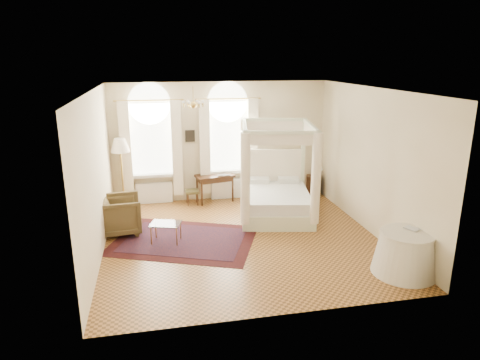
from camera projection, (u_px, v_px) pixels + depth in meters
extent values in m
plane|color=#A86B31|center=(242.00, 239.00, 9.61)|extent=(6.00, 6.00, 0.00)
plane|color=#F9E5BE|center=(221.00, 142.00, 11.97)|extent=(6.00, 0.00, 6.00)
plane|color=#F9E5BE|center=(284.00, 218.00, 6.33)|extent=(6.00, 0.00, 6.00)
plane|color=#F9E5BE|center=(96.00, 175.00, 8.57)|extent=(0.00, 6.00, 6.00)
plane|color=#F9E5BE|center=(371.00, 161.00, 9.73)|extent=(0.00, 6.00, 6.00)
plane|color=white|center=(243.00, 90.00, 8.69)|extent=(6.00, 6.00, 0.00)
cube|color=white|center=(151.00, 139.00, 11.54)|extent=(1.10, 0.04, 1.90)
cylinder|color=white|center=(149.00, 104.00, 11.27)|extent=(1.10, 0.04, 1.10)
cube|color=white|center=(153.00, 175.00, 11.73)|extent=(1.32, 0.24, 0.08)
cube|color=white|center=(126.00, 151.00, 11.32)|extent=(0.28, 0.14, 2.60)
cube|color=white|center=(177.00, 148.00, 11.58)|extent=(0.28, 0.14, 2.60)
cube|color=white|center=(154.00, 193.00, 11.89)|extent=(1.00, 0.12, 0.58)
cube|color=white|center=(228.00, 136.00, 11.94)|extent=(1.10, 0.04, 1.90)
cylinder|color=white|center=(227.00, 102.00, 11.68)|extent=(1.10, 0.04, 1.10)
cube|color=white|center=(229.00, 171.00, 12.13)|extent=(1.32, 0.24, 0.08)
cube|color=white|center=(205.00, 147.00, 11.72)|extent=(0.28, 0.14, 2.60)
cube|color=white|center=(252.00, 145.00, 11.98)|extent=(0.28, 0.14, 2.60)
cube|color=white|center=(229.00, 188.00, 12.29)|extent=(1.00, 0.12, 0.58)
cylinder|color=#AC8739|center=(193.00, 95.00, 9.70)|extent=(0.02, 0.02, 0.40)
sphere|color=#AC8739|center=(193.00, 105.00, 9.76)|extent=(0.16, 0.16, 0.16)
sphere|color=beige|center=(203.00, 102.00, 9.79)|extent=(0.07, 0.07, 0.07)
sphere|color=beige|center=(197.00, 101.00, 9.94)|extent=(0.07, 0.07, 0.07)
sphere|color=beige|center=(188.00, 101.00, 9.90)|extent=(0.07, 0.07, 0.07)
sphere|color=beige|center=(184.00, 102.00, 9.70)|extent=(0.07, 0.07, 0.07)
sphere|color=beige|center=(189.00, 103.00, 9.54)|extent=(0.07, 0.07, 0.07)
sphere|color=beige|center=(199.00, 103.00, 9.59)|extent=(0.07, 0.07, 0.07)
cube|color=black|center=(190.00, 136.00, 11.73)|extent=(0.26, 0.03, 0.32)
cube|color=black|center=(271.00, 130.00, 12.14)|extent=(0.22, 0.03, 0.26)
cube|color=beige|center=(276.00, 209.00, 10.96)|extent=(2.11, 2.43, 0.37)
cube|color=white|center=(276.00, 197.00, 10.87)|extent=(1.99, 2.31, 0.28)
cube|color=white|center=(273.00, 171.00, 11.74)|extent=(1.71, 0.41, 1.22)
cube|color=beige|center=(244.00, 162.00, 11.65)|extent=(0.11, 0.11, 2.34)
cube|color=beige|center=(303.00, 162.00, 11.66)|extent=(0.11, 0.11, 2.34)
cube|color=beige|center=(245.00, 184.00, 9.72)|extent=(0.11, 0.11, 2.34)
cube|color=beige|center=(316.00, 183.00, 9.73)|extent=(0.11, 0.11, 2.34)
cube|color=beige|center=(274.00, 120.00, 11.33)|extent=(1.71, 0.41, 0.08)
cube|color=beige|center=(282.00, 133.00, 9.40)|extent=(1.71, 0.41, 0.08)
cube|color=beige|center=(245.00, 126.00, 10.36)|extent=(0.49, 2.11, 0.08)
cube|color=beige|center=(311.00, 125.00, 10.37)|extent=(0.49, 2.11, 0.08)
cube|color=white|center=(274.00, 125.00, 11.37)|extent=(1.76, 0.39, 0.28)
cube|color=white|center=(282.00, 139.00, 9.43)|extent=(1.76, 0.39, 0.28)
cube|color=white|center=(245.00, 131.00, 10.40)|extent=(0.46, 2.16, 0.28)
cube|color=white|center=(311.00, 131.00, 10.41)|extent=(0.46, 2.16, 0.28)
cylinder|color=white|center=(245.00, 179.00, 9.69)|extent=(0.22, 0.22, 2.13)
cylinder|color=white|center=(316.00, 179.00, 9.70)|extent=(0.22, 0.22, 2.13)
cube|color=#3B2310|center=(313.00, 185.00, 12.59)|extent=(0.51, 0.49, 0.59)
cylinder|color=#AC8739|center=(318.00, 173.00, 12.46)|extent=(0.12, 0.12, 0.20)
cone|color=beige|center=(318.00, 166.00, 12.41)|extent=(0.28, 0.28, 0.22)
cube|color=#3B2310|center=(215.00, 176.00, 11.90)|extent=(1.12, 0.73, 0.06)
cube|color=#3B2310|center=(215.00, 179.00, 11.92)|extent=(1.00, 0.61, 0.10)
cylinder|color=#3B2310|center=(197.00, 189.00, 12.02)|extent=(0.05, 0.05, 0.72)
cylinder|color=#3B2310|center=(227.00, 185.00, 12.36)|extent=(0.05, 0.05, 0.72)
cylinder|color=#3B2310|center=(202.00, 193.00, 11.65)|extent=(0.05, 0.05, 0.72)
cylinder|color=#3B2310|center=(233.00, 189.00, 11.99)|extent=(0.05, 0.05, 0.72)
imported|color=black|center=(224.00, 175.00, 11.85)|extent=(0.36, 0.23, 0.03)
cube|color=#4F4822|center=(192.00, 191.00, 11.77)|extent=(0.36, 0.36, 0.07)
cylinder|color=#3B2310|center=(188.00, 200.00, 11.67)|extent=(0.04, 0.04, 0.34)
cylinder|color=#3B2310|center=(198.00, 200.00, 11.73)|extent=(0.04, 0.04, 0.34)
cylinder|color=#3B2310|center=(187.00, 197.00, 11.92)|extent=(0.04, 0.04, 0.34)
cylinder|color=#3B2310|center=(196.00, 197.00, 11.98)|extent=(0.04, 0.04, 0.34)
imported|color=#4A3A1F|center=(120.00, 215.00, 9.83)|extent=(1.05, 1.02, 0.88)
cube|color=silver|center=(166.00, 224.00, 9.33)|extent=(0.75, 0.62, 0.02)
cylinder|color=#AC8739|center=(151.00, 236.00, 9.24)|extent=(0.03, 0.03, 0.43)
cylinder|color=#AC8739|center=(177.00, 237.00, 9.19)|extent=(0.03, 0.03, 0.43)
cylinder|color=#AC8739|center=(156.00, 229.00, 9.59)|extent=(0.03, 0.03, 0.43)
cylinder|color=#AC8739|center=(181.00, 230.00, 9.54)|extent=(0.03, 0.03, 0.43)
cylinder|color=#AC8739|center=(125.00, 208.00, 11.56)|extent=(0.34, 0.34, 0.03)
cylinder|color=#AC8739|center=(123.00, 178.00, 11.33)|extent=(0.04, 0.04, 1.68)
cone|color=beige|center=(120.00, 145.00, 11.08)|extent=(0.49, 0.49, 0.36)
cube|color=#3B0E0F|center=(184.00, 240.00, 9.53)|extent=(3.64, 3.16, 0.01)
cube|color=black|center=(184.00, 240.00, 9.53)|extent=(3.02, 2.54, 0.01)
cone|color=#EEE4CF|center=(405.00, 254.00, 8.01)|extent=(1.20, 1.20, 0.78)
cylinder|color=#EEE4CF|center=(408.00, 234.00, 7.89)|extent=(0.98, 0.98, 0.04)
imported|color=black|center=(409.00, 230.00, 7.98)|extent=(0.29, 0.32, 0.02)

